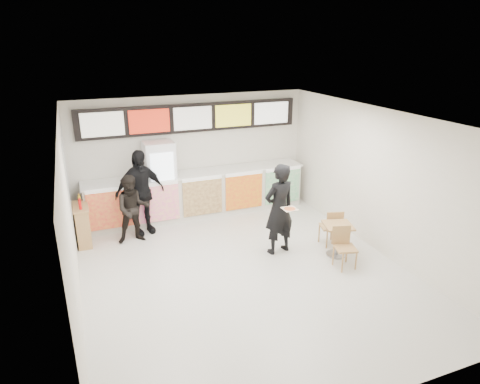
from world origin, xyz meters
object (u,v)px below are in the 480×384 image
customer_left (133,209)px  customer_mid (140,193)px  customer_main (279,209)px  service_counter (198,194)px  drinks_fridge (161,182)px  cafe_table (337,234)px  condiment_ledge (83,224)px

customer_left → customer_mid: 0.51m
customer_main → customer_mid: 3.22m
service_counter → drinks_fridge: size_ratio=2.78×
customer_mid → service_counter: bearing=5.1°
service_counter → customer_mid: size_ratio=2.80×
service_counter → customer_main: bearing=-69.0°
cafe_table → drinks_fridge: bearing=149.1°
customer_mid → cafe_table: (3.57, -2.61, -0.51)m
service_counter → customer_mid: bearing=-160.4°
cafe_table → condiment_ledge: 5.49m
customer_left → condiment_ledge: (-1.06, 0.32, -0.32)m
customer_mid → condiment_ledge: (-1.30, -0.07, -0.54)m
customer_left → cafe_table: (3.80, -2.22, -0.29)m
service_counter → customer_left: (-1.76, -0.93, 0.20)m
customer_left → cafe_table: size_ratio=1.05×
drinks_fridge → customer_left: drinks_fridge is taller
customer_main → condiment_ledge: 4.30m
customer_main → service_counter: bearing=-79.7°
customer_main → cafe_table: bearing=140.0°
drinks_fridge → service_counter: bearing=-1.0°
service_counter → drinks_fridge: drinks_fridge is taller
condiment_ledge → customer_left: bearing=-16.8°
customer_main → customer_left: (-2.74, 1.62, -0.20)m
service_counter → cafe_table: size_ratio=3.79×
customer_left → customer_mid: (0.23, 0.39, 0.22)m
customer_left → drinks_fridge: bearing=50.0°
customer_main → condiment_ledge: bearing=-37.8°
drinks_fridge → condiment_ledge: bearing=-161.5°
service_counter → customer_main: size_ratio=2.86×
drinks_fridge → cafe_table: drinks_fridge is taller
drinks_fridge → customer_left: 1.28m
customer_main → condiment_ledge: size_ratio=1.84×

